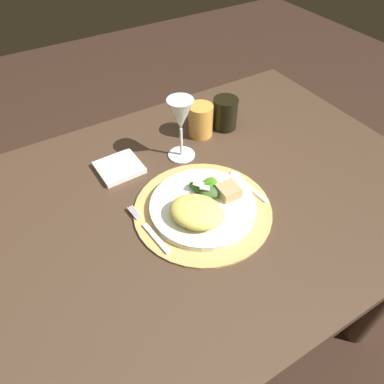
# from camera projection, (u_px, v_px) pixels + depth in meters

# --- Properties ---
(ground_plane) EXTENTS (6.00, 6.00, 0.00)m
(ground_plane) POSITION_uv_depth(u_px,v_px,m) (190.00, 330.00, 1.43)
(ground_plane) COLOR #322117
(dining_table) EXTENTS (1.27, 0.86, 0.76)m
(dining_table) POSITION_uv_depth(u_px,v_px,m) (190.00, 242.00, 1.01)
(dining_table) COLOR #412F21
(dining_table) RESTS_ON ground
(placemat) EXTENTS (0.33, 0.33, 0.01)m
(placemat) POSITION_uv_depth(u_px,v_px,m) (203.00, 210.00, 0.86)
(placemat) COLOR tan
(placemat) RESTS_ON dining_table
(dinner_plate) EXTENTS (0.25, 0.25, 0.02)m
(dinner_plate) POSITION_uv_depth(u_px,v_px,m) (203.00, 206.00, 0.85)
(dinner_plate) COLOR silver
(dinner_plate) RESTS_ON placemat
(pasta_serving) EXTENTS (0.16, 0.16, 0.04)m
(pasta_serving) POSITION_uv_depth(u_px,v_px,m) (197.00, 212.00, 0.80)
(pasta_serving) COLOR #E3CE5D
(pasta_serving) RESTS_ON dinner_plate
(salad_greens) EXTENTS (0.09, 0.10, 0.03)m
(salad_greens) POSITION_uv_depth(u_px,v_px,m) (208.00, 190.00, 0.87)
(salad_greens) COLOR #2F7521
(salad_greens) RESTS_ON dinner_plate
(bread_piece) EXTENTS (0.05, 0.05, 0.03)m
(bread_piece) POSITION_uv_depth(u_px,v_px,m) (228.00, 191.00, 0.86)
(bread_piece) COLOR tan
(bread_piece) RESTS_ON dinner_plate
(fork) EXTENTS (0.03, 0.17, 0.00)m
(fork) POSITION_uv_depth(u_px,v_px,m) (150.00, 231.00, 0.81)
(fork) COLOR silver
(fork) RESTS_ON placemat
(spoon) EXTENTS (0.03, 0.13, 0.01)m
(spoon) POSITION_uv_depth(u_px,v_px,m) (242.00, 181.00, 0.92)
(spoon) COLOR silver
(spoon) RESTS_ON placemat
(napkin) EXTENTS (0.12, 0.11, 0.01)m
(napkin) POSITION_uv_depth(u_px,v_px,m) (119.00, 167.00, 0.96)
(napkin) COLOR silver
(napkin) RESTS_ON dining_table
(wine_glass) EXTENTS (0.08, 0.08, 0.18)m
(wine_glass) POSITION_uv_depth(u_px,v_px,m) (181.00, 117.00, 0.92)
(wine_glass) COLOR silver
(wine_glass) RESTS_ON dining_table
(amber_tumbler) EXTENTS (0.07, 0.07, 0.10)m
(amber_tumbler) POSITION_uv_depth(u_px,v_px,m) (201.00, 121.00, 1.05)
(amber_tumbler) COLOR gold
(amber_tumbler) RESTS_ON dining_table
(dark_tumbler) EXTENTS (0.07, 0.07, 0.10)m
(dark_tumbler) POSITION_uv_depth(u_px,v_px,m) (225.00, 113.00, 1.07)
(dark_tumbler) COLOR black
(dark_tumbler) RESTS_ON dining_table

